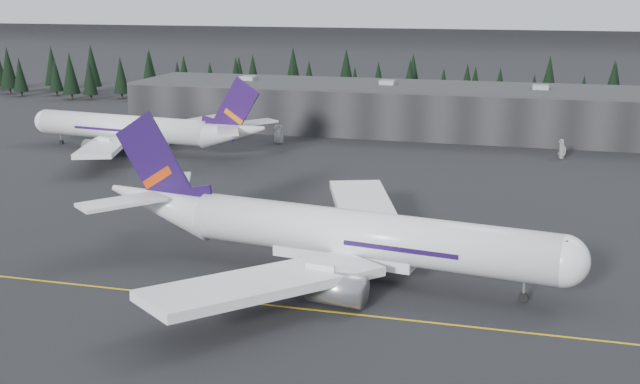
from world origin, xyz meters
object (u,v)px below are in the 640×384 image
(jet_main, at_px, (325,232))
(gse_vehicle_b, at_px, (562,155))
(terminal, at_px, (424,109))
(jet_parked, at_px, (143,130))
(gse_vehicle_a, at_px, (279,141))

(jet_main, relative_size, gse_vehicle_b, 15.12)
(gse_vehicle_b, bearing_deg, jet_main, -31.45)
(terminal, relative_size, jet_main, 2.30)
(terminal, xyz_separation_m, gse_vehicle_b, (35.72, -26.49, -5.52))
(jet_main, distance_m, jet_parked, 93.83)
(jet_main, distance_m, gse_vehicle_b, 93.19)
(jet_main, height_order, jet_parked, jet_main)
(terminal, distance_m, gse_vehicle_a, 42.01)
(terminal, distance_m, jet_parked, 74.81)
(terminal, xyz_separation_m, jet_parked, (-60.19, -44.42, -0.97))
(gse_vehicle_a, distance_m, gse_vehicle_b, 68.02)
(jet_main, relative_size, jet_parked, 1.09)
(jet_parked, bearing_deg, terminal, -136.14)
(terminal, height_order, jet_parked, jet_parked)
(jet_parked, relative_size, gse_vehicle_a, 13.23)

